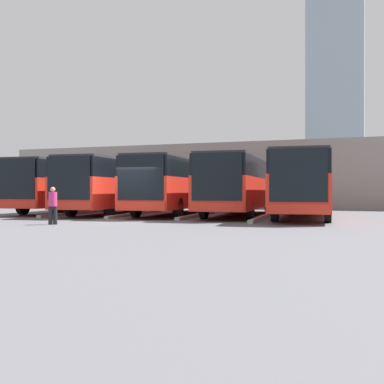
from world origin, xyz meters
name	(u,v)px	position (x,y,z in m)	size (l,w,h in m)	color
ground_plane	(126,221)	(0.00, 0.00, 0.00)	(600.00, 600.00, 0.00)	#5B5B60
bus_0	(305,183)	(-7.39, -5.41, 1.79)	(3.63, 12.05, 3.20)	red
curb_divider_0	(262,217)	(-5.55, -3.66, 0.07)	(0.24, 7.58, 0.15)	#9E9E99
bus_1	(240,184)	(-3.70, -6.36, 1.79)	(3.63, 12.05, 3.20)	red
curb_divider_1	(198,215)	(-1.85, -4.60, 0.07)	(0.24, 7.58, 0.15)	#9E9E99
bus_2	(178,184)	(0.00, -6.25, 1.79)	(3.63, 12.05, 3.20)	red
curb_divider_2	(136,214)	(1.85, -4.50, 0.07)	(0.24, 7.58, 0.15)	#9E9E99
bus_3	(119,184)	(3.70, -5.85, 1.79)	(3.63, 12.05, 3.20)	red
curb_divider_3	(76,213)	(5.55, -4.09, 0.07)	(0.24, 7.58, 0.15)	#9E9E99
bus_4	(73,184)	(7.39, -6.45, 1.79)	(3.63, 12.05, 3.20)	red
pedestrian	(53,204)	(1.66, 3.25, 0.83)	(0.48, 0.48, 1.55)	black
station_building	(243,176)	(0.00, -21.46, 2.67)	(41.26, 11.77, 5.26)	gray
office_tower	(336,90)	(2.54, -170.87, 39.62)	(20.42, 20.42, 80.44)	#93A8B7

